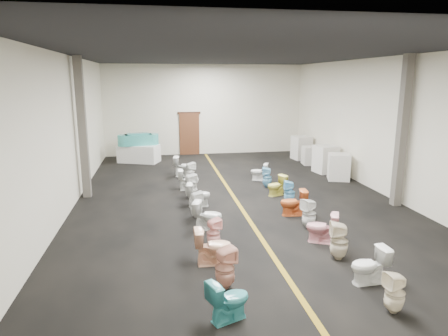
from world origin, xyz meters
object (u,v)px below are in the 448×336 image
Objects in this scene: appliance_crate_a at (339,167)px; toilet_right_3 at (322,228)px; toilet_left_6 at (199,195)px; toilet_right_4 at (309,214)px; bathtub at (138,139)px; toilet_left_0 at (229,300)px; toilet_left_1 at (225,268)px; toilet_right_1 at (369,266)px; toilet_left_7 at (190,186)px; toilet_left_5 at (196,205)px; toilet_left_8 at (188,180)px; display_table at (139,154)px; appliance_crate_c at (311,156)px; toilet_right_8 at (267,177)px; toilet_left_2 at (213,246)px; toilet_right_2 at (339,241)px; toilet_left_3 at (213,233)px; toilet_right_0 at (395,293)px; toilet_right_9 at (259,172)px; appliance_crate_b at (326,159)px; toilet_left_9 at (190,172)px; appliance_crate_d at (301,148)px; toilet_right_5 at (293,203)px; toilet_right_7 at (277,186)px; toilet_left_4 at (208,216)px; toilet_right_6 at (289,192)px.

appliance_crate_a is 6.39m from toilet_right_3.
toilet_right_4 reaches higher than toilet_left_6.
toilet_left_0 is (1.91, -12.93, -0.71)m from bathtub.
toilet_right_1 is (2.72, -0.27, -0.04)m from toilet_left_1.
toilet_left_7 is at bearing -81.80° from bathtub.
toilet_left_7 is at bearing -13.36° from toilet_left_5.
appliance_crate_a is 5.82m from toilet_left_8.
display_table is 7.89m from appliance_crate_c.
toilet_right_8 is (2.79, -0.14, 0.00)m from toilet_left_8.
appliance_crate_c is at bearing -30.65° from toilet_left_2.
toilet_right_2 is (4.62, -11.16, -0.65)m from bathtub.
toilet_left_0 is 0.99m from toilet_left_1.
toilet_left_3 is (0.13, 0.85, -0.05)m from toilet_left_2.
toilet_right_9 is (0.01, 8.94, -0.02)m from toilet_right_0.
appliance_crate_b reaches higher than toilet_right_1.
toilet_left_9 is (2.04, -4.01, -0.03)m from display_table.
toilet_left_6 is at bearing 170.60° from toilet_left_7.
appliance_crate_d is 12.72m from toilet_left_1.
toilet_left_0 is 0.96× the size of toilet_left_9.
toilet_left_6 is (2.04, -6.99, -0.71)m from bathtub.
toilet_left_1 is 4.49m from toilet_right_5.
toilet_right_5 reaches higher than toilet_right_3.
bathtub is at bearing -130.80° from toilet_right_3.
toilet_right_8 is (2.62, 4.82, 0.02)m from toilet_left_3.
toilet_right_5 is (-3.08, -6.50, -0.03)m from appliance_crate_c.
appliance_crate_b is 1.62m from appliance_crate_c.
toilet_right_2 reaches higher than toilet_left_5.
appliance_crate_c reaches higher than toilet_right_8.
appliance_crate_c is 1.00× the size of toilet_left_1.
toilet_left_2 is 3.75m from toilet_right_5.
appliance_crate_d is 1.64× the size of toilet_right_7.
toilet_left_2 is at bearing -51.49° from toilet_right_7.
appliance_crate_c is 10.80m from toilet_left_2.
toilet_left_0 is at bearing -78.22° from toilet_right_1.
appliance_crate_b is at bearing 159.10° from toilet_right_1.
toilet_left_1 is at bearing -27.97° from toilet_left_0.
display_table is at bearing -130.80° from toilet_right_3.
appliance_crate_b is 3.54m from toilet_right_8.
toilet_left_4 and toilet_left_5 have the same top height.
toilet_right_5 is 1.11× the size of toilet_right_9.
display_table is 2.17× the size of toilet_right_2.
toilet_right_7 is (0.11, 1.99, -0.04)m from toilet_right_5.
toilet_right_3 is at bearing -179.11° from toilet_left_9.
toilet_left_8 is 5.80m from toilet_right_3.
toilet_left_8 is at bearing -21.71° from toilet_left_0.
toilet_right_0 reaches higher than toilet_left_6.
appliance_crate_a is at bearing -90.00° from appliance_crate_d.
toilet_right_5 is (2.54, 1.79, 0.03)m from toilet_left_3.
toilet_left_6 is 0.99× the size of toilet_right_1.
toilet_right_6 reaches higher than toilet_right_1.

